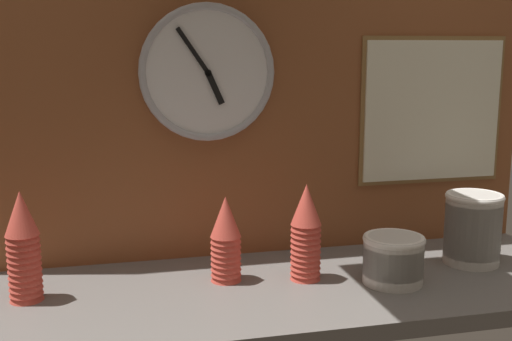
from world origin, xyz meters
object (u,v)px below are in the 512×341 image
at_px(wall_clock, 208,73).
at_px(cup_stack_center, 226,239).
at_px(cup_stack_center_right, 306,232).
at_px(bowl_stack_right, 393,258).
at_px(menu_board, 432,111).
at_px(bowl_stack_far_right, 473,227).
at_px(cup_stack_far_left, 23,246).

bearing_deg(wall_clock, cup_stack_center, -86.83).
bearing_deg(cup_stack_center_right, cup_stack_center, 169.31).
distance_m(bowl_stack_right, menu_board, 0.51).
bearing_deg(cup_stack_center_right, bowl_stack_far_right, 1.51).
relative_size(cup_stack_center, menu_board, 0.48).
distance_m(bowl_stack_far_right, bowl_stack_right, 0.29).
bearing_deg(cup_stack_center, wall_clock, 93.17).
distance_m(bowl_stack_far_right, wall_clock, 0.82).
xyz_separation_m(cup_stack_center_right, cup_stack_far_left, (-0.67, 0.02, 0.01)).
relative_size(cup_stack_far_left, cup_stack_center, 1.20).
relative_size(cup_stack_far_left, wall_clock, 0.72).
relative_size(cup_stack_center_right, bowl_stack_far_right, 1.27).
relative_size(cup_stack_center_right, cup_stack_center, 1.13).
bearing_deg(cup_stack_center_right, menu_board, 26.64).
bearing_deg(menu_board, wall_clock, -179.23).
relative_size(cup_stack_far_left, bowl_stack_right, 1.69).
bearing_deg(cup_stack_far_left, bowl_stack_far_right, -0.36).
height_order(cup_stack_center_right, wall_clock, wall_clock).
bearing_deg(cup_stack_center, bowl_stack_far_right, -2.10).
bearing_deg(cup_stack_center, bowl_stack_right, -15.78).
xyz_separation_m(cup_stack_center_right, menu_board, (0.46, 0.23, 0.27)).
bearing_deg(bowl_stack_far_right, cup_stack_far_left, 179.64).
bearing_deg(wall_clock, cup_stack_center_right, -46.87).
bearing_deg(cup_stack_far_left, wall_clock, 23.43).
height_order(cup_stack_center, menu_board, menu_board).
bearing_deg(cup_stack_center_right, wall_clock, 133.13).
relative_size(bowl_stack_far_right, menu_board, 0.43).
distance_m(cup_stack_center_right, cup_stack_far_left, 0.67).
bearing_deg(menu_board, cup_stack_center, -163.60).
relative_size(bowl_stack_far_right, wall_clock, 0.53).
bearing_deg(cup_stack_far_left, bowl_stack_right, -6.24).
relative_size(cup_stack_center_right, bowl_stack_right, 1.60).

